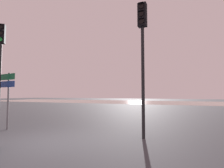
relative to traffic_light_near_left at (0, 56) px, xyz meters
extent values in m
plane|color=#333338|center=(3.48, -1.09, -3.35)|extent=(120.00, 120.00, 0.00)
cube|color=#9E937F|center=(3.48, 30.06, -3.34)|extent=(80.00, 16.00, 0.01)
cube|color=black|center=(0.00, 0.00, 1.05)|extent=(0.40, 0.39, 0.90)
cylinder|color=black|center=(0.08, -0.10, 1.34)|extent=(0.17, 0.14, 0.19)
cube|color=black|center=(0.09, -0.12, 1.45)|extent=(0.22, 0.21, 0.02)
cylinder|color=black|center=(0.08, -0.10, 1.05)|extent=(0.17, 0.14, 0.19)
cube|color=black|center=(0.09, -0.12, 1.16)|extent=(0.22, 0.21, 0.02)
cylinder|color=green|center=(0.08, -0.10, 0.76)|extent=(0.17, 0.14, 0.19)
cube|color=black|center=(0.09, -0.12, 0.87)|extent=(0.22, 0.21, 0.02)
cylinder|color=black|center=(6.39, 0.93, -1.27)|extent=(0.12, 0.12, 4.15)
cube|color=black|center=(6.39, 0.93, 1.26)|extent=(0.34, 0.26, 0.90)
cylinder|color=black|center=(6.38, 0.80, 1.55)|extent=(0.19, 0.04, 0.19)
cube|color=black|center=(6.38, 0.78, 1.66)|extent=(0.20, 0.13, 0.02)
cylinder|color=black|center=(6.38, 0.80, 1.26)|extent=(0.19, 0.04, 0.19)
cube|color=black|center=(6.38, 0.78, 1.37)|extent=(0.20, 0.13, 0.02)
cylinder|color=black|center=(6.38, 0.80, 0.97)|extent=(0.19, 0.04, 0.19)
cube|color=black|center=(6.38, 0.78, 1.08)|extent=(0.20, 0.13, 0.02)
cylinder|color=slate|center=(0.28, 0.25, -2.05)|extent=(0.08, 0.08, 2.60)
cube|color=#116038|center=(0.27, 0.20, -0.94)|extent=(1.09, 0.20, 0.28)
cube|color=navy|center=(0.27, 0.20, -1.28)|extent=(1.09, 0.20, 0.28)
camera|label=1|loc=(7.69, -5.49, -1.74)|focal=28.00mm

